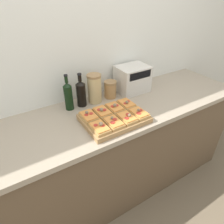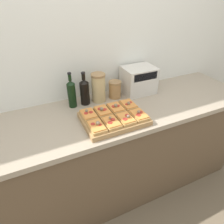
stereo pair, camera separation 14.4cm
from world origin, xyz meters
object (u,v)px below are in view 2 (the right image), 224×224
grain_jar_tall (98,88)px  cutting_board (114,119)px  grain_jar_short (115,89)px  toaster_oven (139,80)px  wine_bottle (85,91)px  olive_oil_bottle (72,93)px

grain_jar_tall → cutting_board: bearing=-92.2°
grain_jar_short → toaster_oven: bearing=-0.2°
cutting_board → toaster_oven: toaster_oven is taller
wine_bottle → grain_jar_tall: wine_bottle is taller
wine_bottle → grain_jar_tall: 0.12m
wine_bottle → grain_jar_tall: bearing=0.0°
cutting_board → wine_bottle: size_ratio=1.64×
olive_oil_bottle → grain_jar_short: 0.38m
olive_oil_bottle → toaster_oven: bearing=-0.1°
grain_jar_short → toaster_oven: (0.23, -0.00, 0.04)m
grain_jar_short → olive_oil_bottle: bearing=180.0°
wine_bottle → toaster_oven: (0.50, -0.00, 0.01)m
wine_bottle → grain_jar_short: bearing=0.0°
grain_jar_tall → toaster_oven: (0.38, -0.00, -0.00)m
toaster_oven → wine_bottle: bearing=179.9°
grain_jar_tall → toaster_oven: 0.38m
cutting_board → olive_oil_bottle: bearing=123.5°
cutting_board → toaster_oven: bearing=39.2°
olive_oil_bottle → grain_jar_tall: (0.23, -0.00, 0.00)m
toaster_oven → cutting_board: bearing=-140.8°
cutting_board → grain_jar_short: 0.36m
olive_oil_bottle → toaster_oven: size_ratio=0.95×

